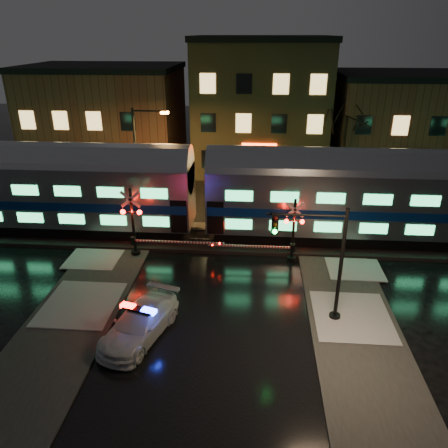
{
  "coord_description": "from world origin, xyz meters",
  "views": [
    {
      "loc": [
        1.88,
        -20.29,
        12.27
      ],
      "look_at": [
        0.08,
        2.5,
        2.2
      ],
      "focal_mm": 35.0,
      "sensor_mm": 36.0,
      "label": 1
    }
  ],
  "objects": [
    {
      "name": "streetlight",
      "position": [
        -6.35,
        9.0,
        4.4
      ],
      "size": [
        2.55,
        0.27,
        7.63
      ],
      "color": "black",
      "rests_on": "ground"
    },
    {
      "name": "crossing_signal_right",
      "position": [
        3.67,
        2.3,
        1.6
      ],
      "size": [
        5.46,
        0.64,
        3.87
      ],
      "color": "black",
      "rests_on": "ground"
    },
    {
      "name": "police_car",
      "position": [
        -3.0,
        -5.03,
        0.69
      ],
      "size": [
        3.2,
        5.07,
        1.53
      ],
      "rotation": [
        0.0,
        0.0,
        -0.29
      ],
      "color": "silver",
      "rests_on": "ground"
    },
    {
      "name": "sidewalk_left",
      "position": [
        -6.5,
        -6.0,
        0.06
      ],
      "size": [
        4.0,
        20.0,
        0.12
      ],
      "primitive_type": "cube",
      "color": "#2D2D2D",
      "rests_on": "ground"
    },
    {
      "name": "building_left",
      "position": [
        -13.0,
        22.0,
        4.5
      ],
      "size": [
        14.0,
        10.0,
        9.0
      ],
      "primitive_type": "cube",
      "color": "#543020",
      "rests_on": "ground"
    },
    {
      "name": "train",
      "position": [
        -1.62,
        5.0,
        3.38
      ],
      "size": [
        51.0,
        3.12,
        5.92
      ],
      "color": "black",
      "rests_on": "ballast"
    },
    {
      "name": "ballast",
      "position": [
        0.0,
        5.0,
        0.12
      ],
      "size": [
        90.0,
        4.2,
        0.24
      ],
      "primitive_type": "cube",
      "color": "black",
      "rests_on": "ground"
    },
    {
      "name": "building_mid",
      "position": [
        2.0,
        22.5,
        5.75
      ],
      "size": [
        12.0,
        11.0,
        11.5
      ],
      "primitive_type": "cube",
      "color": "brown",
      "rests_on": "ground"
    },
    {
      "name": "ground",
      "position": [
        0.0,
        0.0,
        0.0
      ],
      "size": [
        120.0,
        120.0,
        0.0
      ],
      "primitive_type": "plane",
      "color": "black",
      "rests_on": "ground"
    },
    {
      "name": "crossing_signal_left",
      "position": [
        -4.85,
        2.31,
        1.77
      ],
      "size": [
        6.03,
        0.67,
        4.27
      ],
      "color": "black",
      "rests_on": "ground"
    },
    {
      "name": "traffic_light",
      "position": [
        4.81,
        -3.17,
        2.97
      ],
      "size": [
        3.62,
        0.67,
        5.59
      ],
      "rotation": [
        0.0,
        0.0,
        0.04
      ],
      "color": "black",
      "rests_on": "ground"
    },
    {
      "name": "building_right",
      "position": [
        15.0,
        22.0,
        4.25
      ],
      "size": [
        12.0,
        10.0,
        8.5
      ],
      "primitive_type": "cube",
      "color": "#543020",
      "rests_on": "ground"
    },
    {
      "name": "sidewalk_right",
      "position": [
        6.5,
        -6.0,
        0.06
      ],
      "size": [
        4.0,
        20.0,
        0.12
      ],
      "primitive_type": "cube",
      "color": "#2D2D2D",
      "rests_on": "ground"
    }
  ]
}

